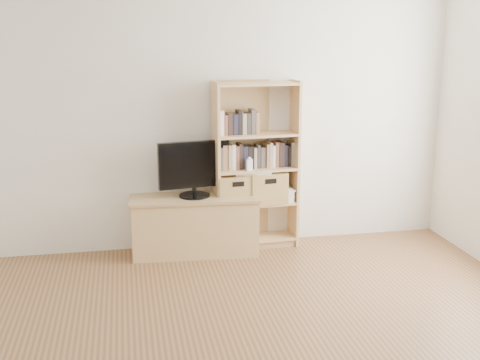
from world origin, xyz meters
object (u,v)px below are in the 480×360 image
object	(u,v)px
bookshelf	(256,166)
basket_left	(234,189)
television	(194,169)
baby_monitor	(249,165)
laptop	(253,172)
tv_stand	(195,226)
basket_right	(265,187)

from	to	relation	value
bookshelf	basket_left	distance (m)	0.30
television	baby_monitor	xyz separation A→B (m)	(0.51, -0.02, 0.02)
laptop	tv_stand	bearing A→B (deg)	-166.70
tv_stand	basket_left	xyz separation A→B (m)	(0.38, 0.05, 0.32)
bookshelf	basket_left	world-z (taller)	bookshelf
basket_left	laptop	world-z (taller)	laptop
bookshelf	baby_monitor	size ratio (longest dim) A/B	15.17
baby_monitor	laptop	bearing A→B (deg)	43.26
tv_stand	television	bearing A→B (deg)	0.00
television	laptop	xyz separation A→B (m)	(0.56, 0.06, -0.07)
tv_stand	television	xyz separation A→B (m)	(0.00, 0.00, 0.55)
tv_stand	baby_monitor	xyz separation A→B (m)	(0.51, -0.02, 0.57)
basket_right	laptop	distance (m)	0.20
basket_right	laptop	xyz separation A→B (m)	(-0.13, -0.02, 0.15)
bookshelf	laptop	world-z (taller)	bookshelf
laptop	basket_left	bearing A→B (deg)	-170.96
bookshelf	basket_left	xyz separation A→B (m)	(-0.21, -0.02, -0.21)
bookshelf	basket_left	bearing A→B (deg)	-178.81
baby_monitor	basket_right	world-z (taller)	baby_monitor
bookshelf	basket_right	distance (m)	0.23
tv_stand	laptop	distance (m)	0.74
bookshelf	basket_left	size ratio (longest dim) A/B	4.57
television	baby_monitor	world-z (taller)	television
tv_stand	baby_monitor	distance (m)	0.76
bookshelf	baby_monitor	bearing A→B (deg)	-135.00
baby_monitor	basket_left	size ratio (longest dim) A/B	0.30
tv_stand	laptop	world-z (taller)	laptop
tv_stand	television	size ratio (longest dim) A/B	1.73
baby_monitor	laptop	distance (m)	0.13
television	basket_left	xyz separation A→B (m)	(0.38, 0.05, -0.22)
tv_stand	television	distance (m)	0.55
tv_stand	laptop	size ratio (longest dim) A/B	3.45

